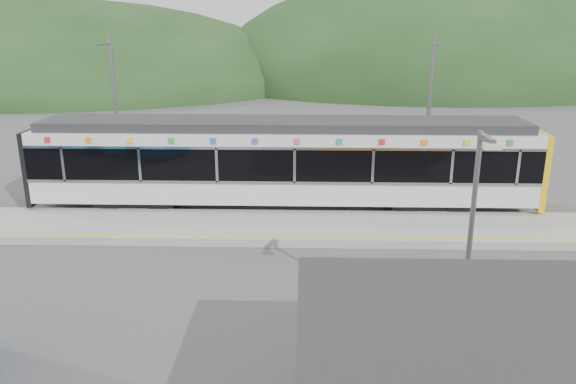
{
  "coord_description": "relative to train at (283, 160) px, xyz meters",
  "views": [
    {
      "loc": [
        1.49,
        -16.35,
        7.6
      ],
      "look_at": [
        0.98,
        1.0,
        2.25
      ],
      "focal_mm": 35.0,
      "sensor_mm": 36.0,
      "label": 1
    }
  ],
  "objects": [
    {
      "name": "yellow_line",
      "position": [
        -0.65,
        -4.0,
        -1.76
      ],
      "size": [
        26.0,
        0.1,
        0.01
      ],
      "primitive_type": "cube",
      "color": "yellow",
      "rests_on": "platform"
    },
    {
      "name": "train",
      "position": [
        0.0,
        0.0,
        0.0
      ],
      "size": [
        20.44,
        3.01,
        3.74
      ],
      "color": "black",
      "rests_on": "ground"
    },
    {
      "name": "catenary_mast_west",
      "position": [
        -7.65,
        2.56,
        1.58
      ],
      "size": [
        0.18,
        1.8,
        7.0
      ],
      "color": "slate",
      "rests_on": "ground"
    },
    {
      "name": "ground",
      "position": [
        -0.65,
        -6.0,
        -2.06
      ],
      "size": [
        120.0,
        120.0,
        0.0
      ],
      "primitive_type": "plane",
      "color": "#4C4C4F",
      "rests_on": "ground"
    },
    {
      "name": "platform",
      "position": [
        -0.65,
        -2.7,
        -1.91
      ],
      "size": [
        26.0,
        3.2,
        0.3
      ],
      "primitive_type": "cube",
      "color": "#9E9E99",
      "rests_on": "ground"
    },
    {
      "name": "lamp_post",
      "position": [
        4.6,
        -10.58,
        1.14
      ],
      "size": [
        0.35,
        0.95,
        5.33
      ],
      "rotation": [
        0.0,
        0.0,
        -0.0
      ],
      "color": "slate",
      "rests_on": "ground"
    },
    {
      "name": "catenary_mast_east",
      "position": [
        6.35,
        2.56,
        1.58
      ],
      "size": [
        0.18,
        1.8,
        7.0
      ],
      "color": "slate",
      "rests_on": "ground"
    },
    {
      "name": "hills",
      "position": [
        5.54,
        -0.71,
        -2.06
      ],
      "size": [
        146.0,
        149.0,
        26.0
      ],
      "color": "#1E3D19",
      "rests_on": "ground"
    }
  ]
}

